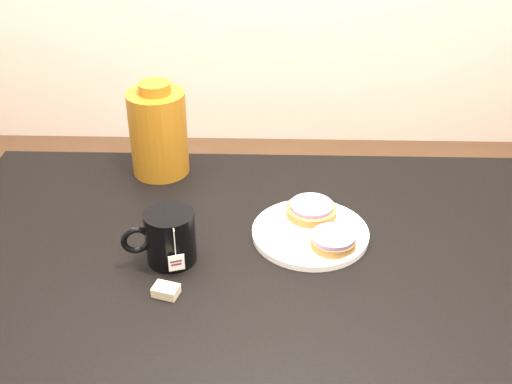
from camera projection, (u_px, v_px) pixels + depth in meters
table at (284, 302)px, 1.26m from camera, size 1.40×0.90×0.75m
plate at (310, 232)px, 1.30m from camera, size 0.24×0.24×0.02m
bagel_back at (311, 210)px, 1.34m from camera, size 0.13×0.13×0.03m
bagel_front at (333, 240)px, 1.25m from camera, size 0.10×0.10×0.03m
mug at (169, 236)px, 1.21m from camera, size 0.15×0.12×0.11m
teabag_pouch at (166, 291)px, 1.15m from camera, size 0.05×0.04×0.02m
bagel_package at (158, 132)px, 1.48m from camera, size 0.17×0.17×0.22m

